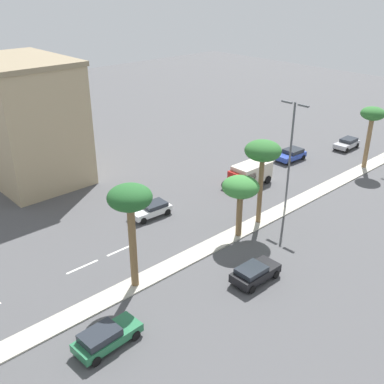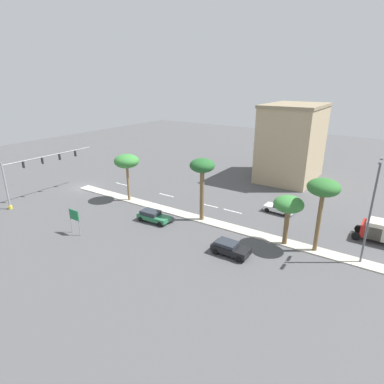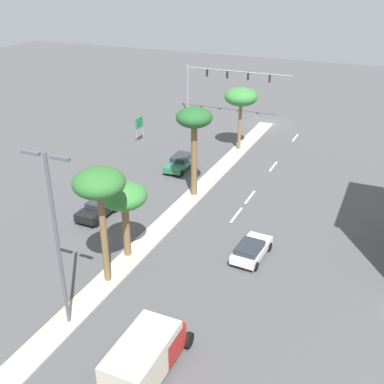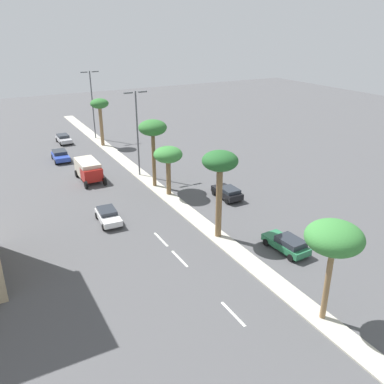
{
  "view_description": "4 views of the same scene",
  "coord_description": "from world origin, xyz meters",
  "px_view_note": "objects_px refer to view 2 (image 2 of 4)",
  "views": [
    {
      "loc": [
        23.37,
        7.84,
        20.82
      ],
      "look_at": [
        -3.9,
        32.88,
        3.34
      ],
      "focal_mm": 42.77,
      "sensor_mm": 36.0,
      "label": 1
    },
    {
      "loc": [
        31.78,
        43.21,
        17.26
      ],
      "look_at": [
        0.47,
        22.3,
        3.74
      ],
      "focal_mm": 29.5,
      "sensor_mm": 36.0,
      "label": 2
    },
    {
      "loc": [
        -15.54,
        58.64,
        18.84
      ],
      "look_at": [
        -2.09,
        28.73,
        3.01
      ],
      "focal_mm": 43.91,
      "sensor_mm": 36.0,
      "label": 3
    },
    {
      "loc": [
        -17.81,
        -4.18,
        18.16
      ],
      "look_at": [
        -1.3,
        26.01,
        3.8
      ],
      "focal_mm": 38.17,
      "sensor_mm": 36.0,
      "label": 4
    }
  ],
  "objects_px": {
    "street_lamp_center": "(372,205)",
    "sedan_white_far": "(280,208)",
    "palm_tree_near": "(127,162)",
    "palm_tree_inboard": "(288,205)",
    "sedan_green_near": "(153,216)",
    "palm_tree_mid": "(323,190)",
    "traffic_signal_gantry": "(32,172)",
    "commercial_building": "(292,142)",
    "directional_road_sign": "(74,217)",
    "sedan_black_center": "(230,248)",
    "box_truck": "(384,231)",
    "palm_tree_right": "(202,169)"
  },
  "relations": [
    {
      "from": "street_lamp_center",
      "to": "sedan_white_far",
      "type": "bearing_deg",
      "value": -125.16
    },
    {
      "from": "palm_tree_near",
      "to": "palm_tree_inboard",
      "type": "bearing_deg",
      "value": 89.55
    },
    {
      "from": "palm_tree_inboard",
      "to": "sedan_green_near",
      "type": "bearing_deg",
      "value": -77.73
    },
    {
      "from": "palm_tree_mid",
      "to": "sedan_white_far",
      "type": "bearing_deg",
      "value": -140.36
    },
    {
      "from": "traffic_signal_gantry",
      "to": "commercial_building",
      "type": "height_order",
      "value": "commercial_building"
    },
    {
      "from": "directional_road_sign",
      "to": "sedan_white_far",
      "type": "bearing_deg",
      "value": 137.24
    },
    {
      "from": "directional_road_sign",
      "to": "sedan_black_center",
      "type": "distance_m",
      "value": 18.29
    },
    {
      "from": "traffic_signal_gantry",
      "to": "palm_tree_inboard",
      "type": "xyz_separation_m",
      "value": [
        -7.57,
        35.41,
        0.18
      ]
    },
    {
      "from": "directional_road_sign",
      "to": "street_lamp_center",
      "type": "height_order",
      "value": "street_lamp_center"
    },
    {
      "from": "sedan_white_far",
      "to": "palm_tree_near",
      "type": "bearing_deg",
      "value": -68.66
    },
    {
      "from": "box_truck",
      "to": "palm_tree_right",
      "type": "bearing_deg",
      "value": -72.5
    },
    {
      "from": "commercial_building",
      "to": "box_truck",
      "type": "bearing_deg",
      "value": 42.16
    },
    {
      "from": "commercial_building",
      "to": "sedan_black_center",
      "type": "relative_size",
      "value": 3.37
    },
    {
      "from": "directional_road_sign",
      "to": "palm_tree_mid",
      "type": "height_order",
      "value": "palm_tree_mid"
    },
    {
      "from": "traffic_signal_gantry",
      "to": "street_lamp_center",
      "type": "relative_size",
      "value": 1.41
    },
    {
      "from": "traffic_signal_gantry",
      "to": "palm_tree_near",
      "type": "bearing_deg",
      "value": 123.72
    },
    {
      "from": "traffic_signal_gantry",
      "to": "sedan_green_near",
      "type": "xyz_separation_m",
      "value": [
        -4.09,
        19.42,
        -3.72
      ]
    },
    {
      "from": "palm_tree_right",
      "to": "palm_tree_mid",
      "type": "bearing_deg",
      "value": 90.22
    },
    {
      "from": "commercial_building",
      "to": "palm_tree_mid",
      "type": "relative_size",
      "value": 1.68
    },
    {
      "from": "directional_road_sign",
      "to": "palm_tree_right",
      "type": "relative_size",
      "value": 0.38
    },
    {
      "from": "palm_tree_right",
      "to": "palm_tree_mid",
      "type": "distance_m",
      "value": 14.15
    },
    {
      "from": "palm_tree_inboard",
      "to": "box_truck",
      "type": "xyz_separation_m",
      "value": [
        -6.6,
        8.95,
        -3.3
      ]
    },
    {
      "from": "traffic_signal_gantry",
      "to": "palm_tree_inboard",
      "type": "relative_size",
      "value": 2.67
    },
    {
      "from": "directional_road_sign",
      "to": "sedan_white_far",
      "type": "distance_m",
      "value": 26.46
    },
    {
      "from": "palm_tree_right",
      "to": "palm_tree_mid",
      "type": "height_order",
      "value": "palm_tree_right"
    },
    {
      "from": "directional_road_sign",
      "to": "palm_tree_near",
      "type": "xyz_separation_m",
      "value": [
        -11.4,
        -2.52,
        3.82
      ]
    },
    {
      "from": "palm_tree_right",
      "to": "box_truck",
      "type": "distance_m",
      "value": 21.65
    },
    {
      "from": "box_truck",
      "to": "street_lamp_center",
      "type": "bearing_deg",
      "value": -13.31
    },
    {
      "from": "palm_tree_inboard",
      "to": "sedan_white_far",
      "type": "distance_m",
      "value": 9.67
    },
    {
      "from": "palm_tree_near",
      "to": "palm_tree_mid",
      "type": "xyz_separation_m",
      "value": [
        -0.18,
        26.94,
        0.91
      ]
    },
    {
      "from": "palm_tree_inboard",
      "to": "box_truck",
      "type": "relative_size",
      "value": 0.98
    },
    {
      "from": "sedan_black_center",
      "to": "palm_tree_right",
      "type": "bearing_deg",
      "value": -128.72
    },
    {
      "from": "sedan_green_near",
      "to": "sedan_black_center",
      "type": "xyz_separation_m",
      "value": [
        1.8,
        11.96,
        -0.0
      ]
    },
    {
      "from": "directional_road_sign",
      "to": "palm_tree_mid",
      "type": "relative_size",
      "value": 0.38
    },
    {
      "from": "palm_tree_near",
      "to": "palm_tree_mid",
      "type": "relative_size",
      "value": 0.88
    },
    {
      "from": "street_lamp_center",
      "to": "box_truck",
      "type": "bearing_deg",
      "value": 166.69
    },
    {
      "from": "palm_tree_near",
      "to": "sedan_white_far",
      "type": "bearing_deg",
      "value": 111.34
    },
    {
      "from": "palm_tree_inboard",
      "to": "sedan_black_center",
      "type": "height_order",
      "value": "palm_tree_inboard"
    },
    {
      "from": "palm_tree_inboard",
      "to": "sedan_black_center",
      "type": "distance_m",
      "value": 7.7
    },
    {
      "from": "palm_tree_near",
      "to": "street_lamp_center",
      "type": "bearing_deg",
      "value": 90.65
    },
    {
      "from": "palm_tree_near",
      "to": "sedan_black_center",
      "type": "bearing_deg",
      "value": 74.55
    },
    {
      "from": "traffic_signal_gantry",
      "to": "directional_road_sign",
      "type": "distance_m",
      "value": 14.78
    },
    {
      "from": "sedan_green_near",
      "to": "box_truck",
      "type": "height_order",
      "value": "box_truck"
    },
    {
      "from": "palm_tree_mid",
      "to": "palm_tree_near",
      "type": "bearing_deg",
      "value": -89.61
    },
    {
      "from": "palm_tree_mid",
      "to": "sedan_black_center",
      "type": "relative_size",
      "value": 2.0
    },
    {
      "from": "palm_tree_right",
      "to": "palm_tree_near",
      "type": "bearing_deg",
      "value": -89.42
    },
    {
      "from": "commercial_building",
      "to": "sedan_white_far",
      "type": "distance_m",
      "value": 18.05
    },
    {
      "from": "commercial_building",
      "to": "palm_tree_inboard",
      "type": "distance_m",
      "value": 25.89
    },
    {
      "from": "sedan_black_center",
      "to": "box_truck",
      "type": "height_order",
      "value": "box_truck"
    },
    {
      "from": "sedan_green_near",
      "to": "traffic_signal_gantry",
      "type": "bearing_deg",
      "value": -78.11
    }
  ]
}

